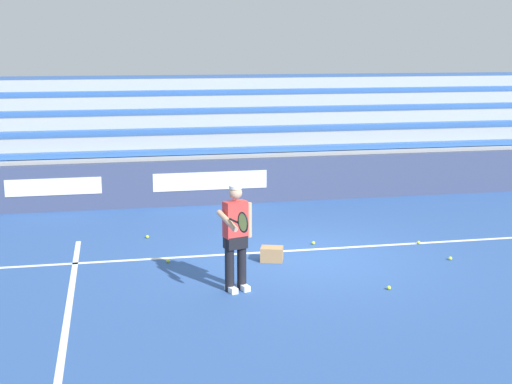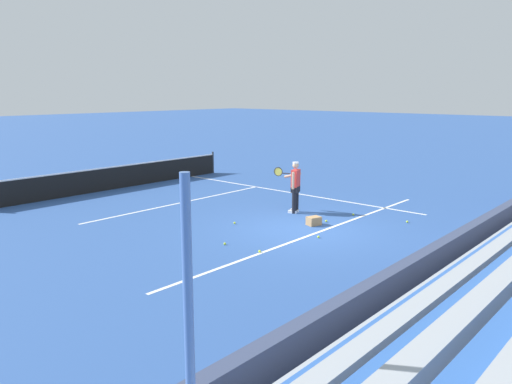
% 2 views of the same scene
% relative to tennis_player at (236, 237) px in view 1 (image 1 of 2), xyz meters
% --- Properties ---
extents(ground_plane, '(160.00, 160.00, 0.00)m').
position_rel_tennis_player_xyz_m(ground_plane, '(-1.51, -1.49, -0.89)').
color(ground_plane, '#2D5193').
extents(court_baseline_white, '(12.00, 0.10, 0.01)m').
position_rel_tennis_player_xyz_m(court_baseline_white, '(-1.51, -1.99, -0.89)').
color(court_baseline_white, white).
rests_on(court_baseline_white, ground).
extents(court_sideline_white, '(0.10, 12.00, 0.01)m').
position_rel_tennis_player_xyz_m(court_sideline_white, '(2.60, 2.51, -0.89)').
color(court_sideline_white, white).
rests_on(court_sideline_white, ground).
extents(back_wall_sponsor_board, '(20.02, 0.25, 1.10)m').
position_rel_tennis_player_xyz_m(back_wall_sponsor_board, '(-1.50, -6.35, -0.34)').
color(back_wall_sponsor_board, '#384260').
rests_on(back_wall_sponsor_board, ground).
extents(bleacher_stand, '(19.02, 3.20, 3.40)m').
position_rel_tennis_player_xyz_m(bleacher_stand, '(-1.51, -8.58, -0.13)').
color(bleacher_stand, '#9EA3A8').
rests_on(bleacher_stand, ground).
extents(tennis_player, '(0.58, 1.07, 1.71)m').
position_rel_tennis_player_xyz_m(tennis_player, '(0.00, 0.00, 0.00)').
color(tennis_player, black).
rests_on(tennis_player, ground).
extents(ball_box_cardboard, '(0.47, 0.41, 0.26)m').
position_rel_tennis_player_xyz_m(ball_box_cardboard, '(-0.91, -1.43, -0.76)').
color(ball_box_cardboard, '#A87F51').
rests_on(ball_box_cardboard, ground).
extents(tennis_ball_near_player, '(0.07, 0.07, 0.07)m').
position_rel_tennis_player_xyz_m(tennis_ball_near_player, '(-4.01, -1.93, -0.86)').
color(tennis_ball_near_player, '#CCE533').
rests_on(tennis_ball_near_player, ground).
extents(tennis_ball_stray_back, '(0.07, 0.07, 0.07)m').
position_rel_tennis_player_xyz_m(tennis_ball_stray_back, '(-1.96, -2.32, -0.86)').
color(tennis_ball_stray_back, '#CCE533').
rests_on(tennis_ball_stray_back, ground).
extents(tennis_ball_on_baseline, '(0.07, 0.07, 0.07)m').
position_rel_tennis_player_xyz_m(tennis_ball_on_baseline, '(-0.36, -1.51, -0.86)').
color(tennis_ball_on_baseline, '#CCE533').
rests_on(tennis_ball_on_baseline, ground).
extents(tennis_ball_midcourt, '(0.07, 0.07, 0.07)m').
position_rel_tennis_player_xyz_m(tennis_ball_midcourt, '(-2.42, 0.47, -0.86)').
color(tennis_ball_midcourt, '#CCE533').
rests_on(tennis_ball_midcourt, ground).
extents(tennis_ball_far_right, '(0.07, 0.07, 0.07)m').
position_rel_tennis_player_xyz_m(tennis_ball_far_right, '(0.96, -1.70, -0.86)').
color(tennis_ball_far_right, '#CCE533').
rests_on(tennis_ball_far_right, ground).
extents(tennis_ball_far_left, '(0.07, 0.07, 0.07)m').
position_rel_tennis_player_xyz_m(tennis_ball_far_left, '(1.23, -3.44, -0.86)').
color(tennis_ball_far_left, '#CCE533').
rests_on(tennis_ball_far_left, ground).
extents(tennis_ball_toward_net, '(0.07, 0.07, 0.07)m').
position_rel_tennis_player_xyz_m(tennis_ball_toward_net, '(-4.13, -0.82, -0.86)').
color(tennis_ball_toward_net, '#CCE533').
rests_on(tennis_ball_toward_net, ground).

